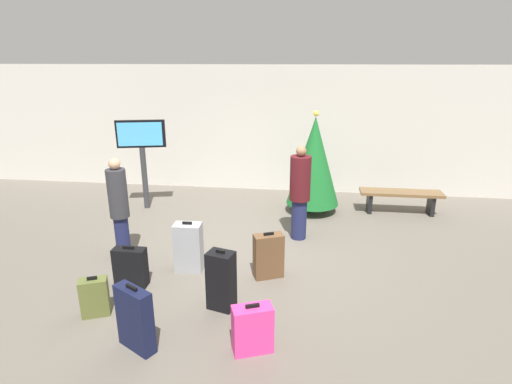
{
  "coord_description": "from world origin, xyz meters",
  "views": [
    {
      "loc": [
        1.02,
        -6.16,
        3.13
      ],
      "look_at": [
        0.15,
        0.56,
        0.9
      ],
      "focal_mm": 28.41,
      "sensor_mm": 36.0,
      "label": 1
    }
  ],
  "objects_px": {
    "waiting_bench": "(401,196)",
    "suitcase_6": "(253,329)",
    "flight_info_kiosk": "(142,146)",
    "suitcase_2": "(189,247)",
    "suitcase_1": "(135,319)",
    "suitcase_0": "(268,256)",
    "suitcase_3": "(131,267)",
    "suitcase_5": "(221,280)",
    "suitcase_4": "(95,297)",
    "holiday_tree": "(314,161)",
    "traveller_1": "(300,191)",
    "traveller_0": "(119,207)"
  },
  "relations": [
    {
      "from": "waiting_bench",
      "to": "suitcase_3",
      "type": "bearing_deg",
      "value": -141.65
    },
    {
      "from": "suitcase_4",
      "to": "flight_info_kiosk",
      "type": "bearing_deg",
      "value": 102.56
    },
    {
      "from": "suitcase_6",
      "to": "suitcase_2",
      "type": "bearing_deg",
      "value": 125.79
    },
    {
      "from": "suitcase_0",
      "to": "suitcase_4",
      "type": "bearing_deg",
      "value": -149.47
    },
    {
      "from": "suitcase_1",
      "to": "flight_info_kiosk",
      "type": "bearing_deg",
      "value": 110.43
    },
    {
      "from": "suitcase_2",
      "to": "suitcase_4",
      "type": "xyz_separation_m",
      "value": [
        -0.86,
        -1.28,
        -0.13
      ]
    },
    {
      "from": "suitcase_3",
      "to": "suitcase_6",
      "type": "relative_size",
      "value": 1.04
    },
    {
      "from": "waiting_bench",
      "to": "suitcase_4",
      "type": "bearing_deg",
      "value": -137.28
    },
    {
      "from": "suitcase_5",
      "to": "suitcase_6",
      "type": "height_order",
      "value": "suitcase_5"
    },
    {
      "from": "holiday_tree",
      "to": "flight_info_kiosk",
      "type": "bearing_deg",
      "value": -176.36
    },
    {
      "from": "traveller_0",
      "to": "holiday_tree",
      "type": "bearing_deg",
      "value": 39.92
    },
    {
      "from": "suitcase_0",
      "to": "suitcase_5",
      "type": "distance_m",
      "value": 1.02
    },
    {
      "from": "traveller_1",
      "to": "suitcase_5",
      "type": "height_order",
      "value": "traveller_1"
    },
    {
      "from": "flight_info_kiosk",
      "to": "suitcase_1",
      "type": "distance_m",
      "value": 4.81
    },
    {
      "from": "suitcase_1",
      "to": "suitcase_3",
      "type": "relative_size",
      "value": 1.29
    },
    {
      "from": "suitcase_0",
      "to": "flight_info_kiosk",
      "type": "bearing_deg",
      "value": 138.3
    },
    {
      "from": "flight_info_kiosk",
      "to": "suitcase_6",
      "type": "distance_m",
      "value": 5.32
    },
    {
      "from": "traveller_0",
      "to": "traveller_1",
      "type": "xyz_separation_m",
      "value": [
        2.83,
        1.17,
        0.0
      ]
    },
    {
      "from": "suitcase_4",
      "to": "waiting_bench",
      "type": "bearing_deg",
      "value": 42.72
    },
    {
      "from": "waiting_bench",
      "to": "suitcase_6",
      "type": "height_order",
      "value": "suitcase_6"
    },
    {
      "from": "suitcase_5",
      "to": "suitcase_3",
      "type": "bearing_deg",
      "value": 165.19
    },
    {
      "from": "suitcase_2",
      "to": "flight_info_kiosk",
      "type": "bearing_deg",
      "value": 123.62
    },
    {
      "from": "suitcase_0",
      "to": "suitcase_6",
      "type": "height_order",
      "value": "suitcase_0"
    },
    {
      "from": "suitcase_4",
      "to": "suitcase_1",
      "type": "bearing_deg",
      "value": -34.49
    },
    {
      "from": "waiting_bench",
      "to": "suitcase_1",
      "type": "xyz_separation_m",
      "value": [
        -3.83,
        -4.79,
        0.01
      ]
    },
    {
      "from": "waiting_bench",
      "to": "traveller_0",
      "type": "bearing_deg",
      "value": -151.06
    },
    {
      "from": "traveller_0",
      "to": "traveller_1",
      "type": "bearing_deg",
      "value": 22.44
    },
    {
      "from": "suitcase_0",
      "to": "suitcase_5",
      "type": "height_order",
      "value": "suitcase_5"
    },
    {
      "from": "traveller_0",
      "to": "suitcase_1",
      "type": "bearing_deg",
      "value": -61.98
    },
    {
      "from": "waiting_bench",
      "to": "suitcase_6",
      "type": "relative_size",
      "value": 2.82
    },
    {
      "from": "suitcase_0",
      "to": "traveller_0",
      "type": "bearing_deg",
      "value": 173.05
    },
    {
      "from": "suitcase_0",
      "to": "suitcase_3",
      "type": "relative_size",
      "value": 1.16
    },
    {
      "from": "flight_info_kiosk",
      "to": "waiting_bench",
      "type": "distance_m",
      "value": 5.58
    },
    {
      "from": "suitcase_4",
      "to": "suitcase_6",
      "type": "height_order",
      "value": "suitcase_6"
    },
    {
      "from": "holiday_tree",
      "to": "suitcase_4",
      "type": "xyz_separation_m",
      "value": [
        -2.76,
        -4.1,
        -0.86
      ]
    },
    {
      "from": "suitcase_2",
      "to": "suitcase_4",
      "type": "distance_m",
      "value": 1.55
    },
    {
      "from": "traveller_1",
      "to": "suitcase_4",
      "type": "height_order",
      "value": "traveller_1"
    },
    {
      "from": "traveller_0",
      "to": "suitcase_4",
      "type": "xyz_separation_m",
      "value": [
        0.32,
        -1.53,
        -0.65
      ]
    },
    {
      "from": "traveller_1",
      "to": "suitcase_3",
      "type": "relative_size",
      "value": 2.76
    },
    {
      "from": "waiting_bench",
      "to": "suitcase_3",
      "type": "relative_size",
      "value": 2.72
    },
    {
      "from": "holiday_tree",
      "to": "suitcase_1",
      "type": "bearing_deg",
      "value": -113.06
    },
    {
      "from": "holiday_tree",
      "to": "traveller_1",
      "type": "bearing_deg",
      "value": -100.01
    },
    {
      "from": "flight_info_kiosk",
      "to": "suitcase_3",
      "type": "relative_size",
      "value": 3.11
    },
    {
      "from": "traveller_1",
      "to": "suitcase_1",
      "type": "bearing_deg",
      "value": -118.1
    },
    {
      "from": "flight_info_kiosk",
      "to": "suitcase_2",
      "type": "distance_m",
      "value": 3.27
    },
    {
      "from": "traveller_0",
      "to": "suitcase_1",
      "type": "xyz_separation_m",
      "value": [
        1.1,
        -2.07,
        -0.52
      ]
    },
    {
      "from": "holiday_tree",
      "to": "suitcase_1",
      "type": "distance_m",
      "value": 5.1
    },
    {
      "from": "suitcase_1",
      "to": "suitcase_4",
      "type": "relative_size",
      "value": 1.47
    },
    {
      "from": "suitcase_6",
      "to": "suitcase_4",
      "type": "bearing_deg",
      "value": 168.76
    },
    {
      "from": "flight_info_kiosk",
      "to": "suitcase_5",
      "type": "bearing_deg",
      "value": -55.31
    }
  ]
}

